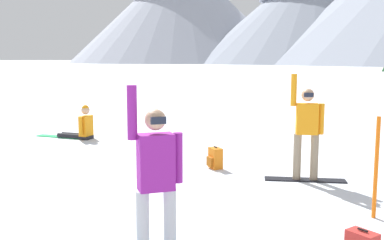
{
  "coord_description": "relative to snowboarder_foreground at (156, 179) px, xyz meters",
  "views": [
    {
      "loc": [
        4.71,
        -4.84,
        2.32
      ],
      "look_at": [
        0.48,
        3.92,
        1.0
      ],
      "focal_mm": 42.59,
      "sensor_mm": 36.0,
      "label": 1
    }
  ],
  "objects": [
    {
      "name": "peak_east_ridge",
      "position": [
        -37.18,
        200.64,
        22.66
      ],
      "size": [
        107.08,
        107.08,
        45.22
      ],
      "color": "#8C93A3",
      "rests_on": "ground_plane"
    },
    {
      "name": "backpack_orange",
      "position": [
        -1.12,
        4.38,
        -0.75
      ],
      "size": [
        0.38,
        0.37,
        0.47
      ],
      "color": "orange",
      "rests_on": "ground_plane"
    },
    {
      "name": "trail_marker_pole",
      "position": [
        2.16,
        2.61,
        -0.21
      ],
      "size": [
        0.06,
        0.06,
        1.5
      ],
      "primitive_type": "cylinder",
      "color": "orange",
      "rests_on": "ground_plane"
    },
    {
      "name": "ground_plane",
      "position": [
        -2.16,
        0.49,
        -0.96
      ],
      "size": [
        800.0,
        800.0,
        0.0
      ],
      "primitive_type": "plane",
      "color": "silver"
    },
    {
      "name": "peak_west_ridge",
      "position": [
        -104.49,
        205.66,
        26.81
      ],
      "size": [
        113.05,
        113.05,
        53.16
      ],
      "color": "#9EA3B2",
      "rests_on": "ground_plane"
    },
    {
      "name": "snowboarder_background",
      "position": [
        -6.02,
        5.99,
        -0.62
      ],
      "size": [
        1.84,
        0.63,
        0.99
      ],
      "color": "black",
      "rests_on": "ground_plane"
    },
    {
      "name": "snowboarder_midground",
      "position": [
        0.82,
        4.24,
        0.0
      ],
      "size": [
        1.54,
        0.74,
        2.03
      ],
      "color": "black",
      "rests_on": "ground_plane"
    },
    {
      "name": "snowboarder_foreground",
      "position": [
        0.0,
        0.0,
        0.0
      ],
      "size": [
        1.3,
        1.26,
        2.03
      ],
      "color": "#1E8CD8",
      "rests_on": "ground_plane"
    }
  ]
}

